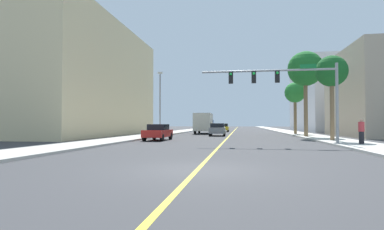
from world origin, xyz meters
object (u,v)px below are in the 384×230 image
at_px(street_lamp, 160,100).
at_px(palm_mid, 305,70).
at_px(palm_near, 332,72).
at_px(traffic_signal_mast, 287,84).
at_px(pedestrian, 361,131).
at_px(car_yellow, 223,128).
at_px(palm_far, 295,93).
at_px(car_gray, 217,129).
at_px(delivery_truck, 204,123).
at_px(car_red, 158,132).

height_order(street_lamp, palm_mid, palm_mid).
bearing_deg(palm_near, traffic_signal_mast, -135.73).
height_order(palm_mid, pedestrian, palm_mid).
distance_m(palm_mid, car_yellow, 23.89).
height_order(traffic_signal_mast, palm_far, palm_far).
distance_m(traffic_signal_mast, palm_near, 5.86).
distance_m(traffic_signal_mast, palm_far, 19.72).
bearing_deg(palm_far, car_gray, -155.35).
relative_size(street_lamp, car_yellow, 1.94).
distance_m(car_yellow, pedestrian, 34.53).
xyz_separation_m(palm_near, car_yellow, (-10.48, 28.37, -4.92)).
bearing_deg(car_gray, delivery_truck, 106.67).
xyz_separation_m(palm_near, car_gray, (-10.15, 10.80, -4.90)).
distance_m(palm_far, delivery_truck, 13.45).
height_order(car_yellow, pedestrian, pedestrian).
bearing_deg(palm_near, pedestrian, -81.87).
relative_size(palm_far, car_gray, 1.66).
distance_m(car_yellow, delivery_truck, 10.13).
distance_m(palm_near, car_red, 15.47).
xyz_separation_m(car_red, pedestrian, (15.27, -4.54, 0.25)).
xyz_separation_m(car_gray, car_red, (-4.51, -10.60, -0.04)).
bearing_deg(traffic_signal_mast, car_yellow, 101.18).
bearing_deg(car_red, palm_near, -179.22).
relative_size(street_lamp, pedestrian, 4.42).
height_order(street_lamp, car_red, street_lamp).
relative_size(car_gray, delivery_truck, 0.52).
xyz_separation_m(palm_far, delivery_truck, (-12.48, 3.20, -3.88)).
distance_m(palm_mid, car_red, 17.29).
bearing_deg(palm_near, car_red, 179.22).
xyz_separation_m(car_gray, delivery_truck, (-2.61, 7.73, 0.81)).
bearing_deg(car_gray, pedestrian, -56.56).
height_order(traffic_signal_mast, car_red, traffic_signal_mast).
xyz_separation_m(palm_mid, car_gray, (-9.66, 3.14, -6.50)).
xyz_separation_m(street_lamp, car_gray, (6.64, 2.12, -3.53)).
bearing_deg(car_red, car_yellow, -96.88).
height_order(traffic_signal_mast, car_yellow, traffic_signal_mast).
xyz_separation_m(street_lamp, delivery_truck, (4.03, 9.84, -2.72)).
xyz_separation_m(car_gray, pedestrian, (10.77, -15.14, 0.21)).
bearing_deg(delivery_truck, car_yellow, 75.46).
relative_size(traffic_signal_mast, car_red, 2.40).
relative_size(palm_far, car_red, 1.72).
bearing_deg(palm_far, car_yellow, 128.03).
relative_size(palm_mid, car_red, 2.30).
bearing_deg(pedestrian, traffic_signal_mast, 129.53).
bearing_deg(street_lamp, car_red, -75.90).
bearing_deg(car_yellow, street_lamp, -108.00).
height_order(traffic_signal_mast, delivery_truck, traffic_signal_mast).
distance_m(palm_mid, palm_far, 7.88).
bearing_deg(car_yellow, pedestrian, -71.48).
height_order(traffic_signal_mast, palm_near, palm_near).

